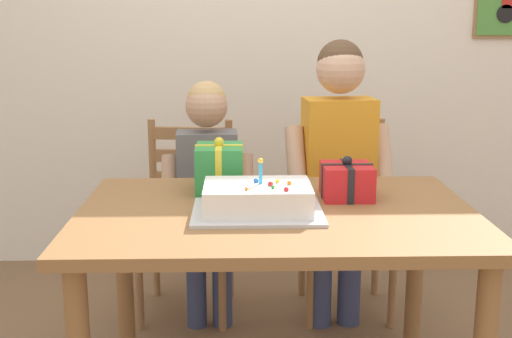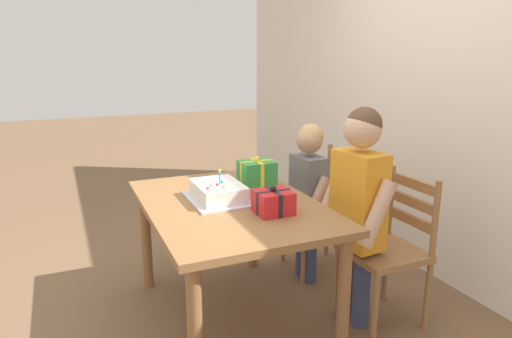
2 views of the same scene
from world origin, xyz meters
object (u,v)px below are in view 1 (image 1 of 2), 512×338
object	(u,v)px
chair_right	(345,216)
child_younger	(208,182)
child_older	(338,157)
chair_left	(187,217)
dining_table	(276,237)
gift_box_red_large	(219,168)
gift_box_beside_cake	(347,181)
birthday_cake	(257,200)

from	to	relation	value
chair_right	child_younger	world-z (taller)	child_younger
child_older	child_younger	distance (m)	0.59
chair_left	child_older	world-z (taller)	child_older
dining_table	gift_box_red_large	world-z (taller)	gift_box_red_large
dining_table	chair_right	distance (m)	0.97
chair_left	chair_right	world-z (taller)	same
gift_box_beside_cake	chair_right	distance (m)	0.81
chair_left	chair_right	xyz separation A→B (m)	(0.76, 0.00, 0.00)
child_older	chair_left	bearing A→B (deg)	164.38
birthday_cake	chair_right	xyz separation A→B (m)	(0.45, 0.92, -0.34)
child_older	dining_table	bearing A→B (deg)	-114.84
dining_table	birthday_cake	bearing A→B (deg)	-144.50
gift_box_beside_cake	chair_left	distance (m)	1.03
gift_box_beside_cake	chair_left	bearing A→B (deg)	131.98
birthday_cake	chair_left	distance (m)	1.03
gift_box_beside_cake	child_younger	bearing A→B (deg)	135.60
gift_box_red_large	gift_box_beside_cake	world-z (taller)	gift_box_red_large
dining_table	gift_box_beside_cake	size ratio (longest dim) A/B	7.03
gift_box_beside_cake	chair_right	world-z (taller)	chair_right
birthday_cake	child_younger	bearing A→B (deg)	105.52
gift_box_red_large	gift_box_beside_cake	xyz separation A→B (m)	(0.47, -0.11, -0.03)
gift_box_red_large	child_younger	world-z (taller)	child_younger
chair_left	child_younger	world-z (taller)	child_younger
chair_right	child_older	xyz separation A→B (m)	(-0.07, -0.19, 0.33)
birthday_cake	gift_box_beside_cake	xyz separation A→B (m)	(0.33, 0.20, 0.01)
gift_box_red_large	chair_left	xyz separation A→B (m)	(-0.17, 0.61, -0.38)
gift_box_red_large	chair_right	distance (m)	0.93
birthday_cake	child_older	bearing A→B (deg)	62.27
chair_left	child_older	size ratio (longest dim) A/B	0.70
gift_box_beside_cake	child_older	bearing A→B (deg)	84.97
gift_box_red_large	child_older	distance (m)	0.66
birthday_cake	child_older	world-z (taller)	child_older
chair_left	child_younger	xyz separation A→B (m)	(0.11, -0.19, 0.22)
birthday_cake	child_younger	distance (m)	0.76
birthday_cake	gift_box_red_large	bearing A→B (deg)	113.90
chair_right	child_younger	bearing A→B (deg)	-163.48
chair_left	gift_box_red_large	bearing A→B (deg)	-74.00
child_older	birthday_cake	bearing A→B (deg)	-117.73
birthday_cake	gift_box_beside_cake	world-z (taller)	birthday_cake
gift_box_beside_cake	gift_box_red_large	bearing A→B (deg)	167.11
dining_table	chair_left	size ratio (longest dim) A/B	1.49
dining_table	child_younger	size ratio (longest dim) A/B	1.21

